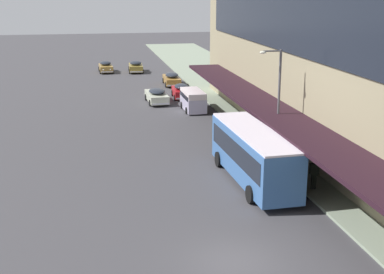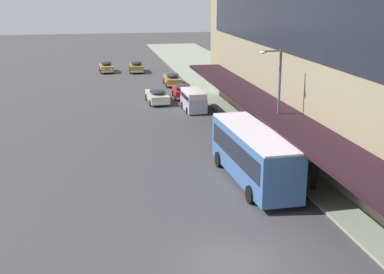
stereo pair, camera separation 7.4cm
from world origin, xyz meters
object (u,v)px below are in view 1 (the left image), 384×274
object	(u,v)px
sedan_oncoming_front	(181,91)
sedan_lead_mid	(106,67)
sedan_trailing_near	(136,67)
street_lamp	(277,98)
sedan_oncoming_rear	(157,96)
vw_van	(193,99)
sedan_second_mid	(172,79)
transit_bus_kerbside_front	(253,153)
pedestrian_at_kerb	(314,172)

from	to	relation	value
sedan_oncoming_front	sedan_lead_mid	size ratio (longest dim) A/B	1.01
sedan_trailing_near	street_lamp	world-z (taller)	street_lamp
sedan_lead_mid	street_lamp	xyz separation A→B (m)	(9.60, -42.34, 3.70)
sedan_trailing_near	sedan_oncoming_rear	distance (m)	20.86
sedan_trailing_near	vw_van	bearing A→B (deg)	-82.76
sedan_trailing_near	street_lamp	size ratio (longest dim) A/B	0.61
sedan_oncoming_rear	sedan_second_mid	bearing A→B (deg)	72.53
sedan_oncoming_front	street_lamp	size ratio (longest dim) A/B	0.58
transit_bus_kerbside_front	sedan_lead_mid	world-z (taller)	transit_bus_kerbside_front
sedan_oncoming_front	pedestrian_at_kerb	distance (m)	28.20
sedan_oncoming_front	sedan_trailing_near	xyz separation A→B (m)	(-3.07, 19.02, 0.02)
sedan_oncoming_front	sedan_second_mid	world-z (taller)	sedan_oncoming_front
sedan_trailing_near	street_lamp	distance (m)	42.14
transit_bus_kerbside_front	sedan_trailing_near	size ratio (longest dim) A/B	2.18
sedan_second_mid	sedan_trailing_near	size ratio (longest dim) A/B	1.10
sedan_oncoming_front	sedan_trailing_near	size ratio (longest dim) A/B	0.95
sedan_oncoming_rear	sedan_lead_mid	bearing A→B (deg)	101.35
pedestrian_at_kerb	sedan_oncoming_rear	bearing A→B (deg)	102.34
sedan_lead_mid	transit_bus_kerbside_front	bearing A→B (deg)	-81.22
sedan_lead_mid	sedan_second_mid	bearing A→B (deg)	-57.63
transit_bus_kerbside_front	pedestrian_at_kerb	bearing A→B (deg)	-34.97
transit_bus_kerbside_front	vw_van	bearing A→B (deg)	89.36
sedan_oncoming_rear	street_lamp	bearing A→B (deg)	-75.78
street_lamp	vw_van	bearing A→B (deg)	97.94
sedan_lead_mid	pedestrian_at_kerb	xyz separation A→B (m)	(10.07, -47.79, 0.42)
street_lamp	pedestrian_at_kerb	bearing A→B (deg)	-85.06
sedan_second_mid	vw_van	size ratio (longest dim) A/B	1.09
sedan_oncoming_rear	vw_van	xyz separation A→B (m)	(2.94, -4.15, 0.35)
sedan_oncoming_rear	vw_van	size ratio (longest dim) A/B	1.10
sedan_trailing_near	sedan_lead_mid	xyz separation A→B (m)	(-4.10, 0.72, -0.03)
sedan_lead_mid	sedan_trailing_near	bearing A→B (deg)	-10.00
sedan_oncoming_front	sedan_second_mid	xyz separation A→B (m)	(0.27, 8.02, -0.01)
sedan_second_mid	street_lamp	distance (m)	30.91
sedan_trailing_near	pedestrian_at_kerb	xyz separation A→B (m)	(5.97, -47.07, 0.39)
transit_bus_kerbside_front	street_lamp	bearing A→B (deg)	52.79
sedan_oncoming_front	sedan_oncoming_rear	size ratio (longest dim) A/B	0.86
sedan_trailing_near	sedan_oncoming_rear	bearing A→B (deg)	-89.36
pedestrian_at_kerb	street_lamp	size ratio (longest dim) A/B	0.25
sedan_trailing_near	pedestrian_at_kerb	bearing A→B (deg)	-82.78
sedan_oncoming_front	sedan_trailing_near	bearing A→B (deg)	99.16
sedan_trailing_near	sedan_lead_mid	distance (m)	4.16
transit_bus_kerbside_front	sedan_lead_mid	xyz separation A→B (m)	(-7.06, 45.69, -1.11)
sedan_oncoming_front	sedan_second_mid	distance (m)	8.03
vw_van	pedestrian_at_kerb	xyz separation A→B (m)	(2.79, -22.07, 0.08)
vw_van	street_lamp	xyz separation A→B (m)	(2.32, -16.61, 3.36)
vw_van	sedan_second_mid	bearing A→B (deg)	89.36
sedan_second_mid	street_lamp	bearing A→B (deg)	-85.96
sedan_oncoming_front	sedan_lead_mid	xyz separation A→B (m)	(-7.17, 19.75, -0.01)
sedan_oncoming_front	sedan_trailing_near	world-z (taller)	sedan_trailing_near
sedan_trailing_near	sedan_oncoming_rear	world-z (taller)	sedan_trailing_near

